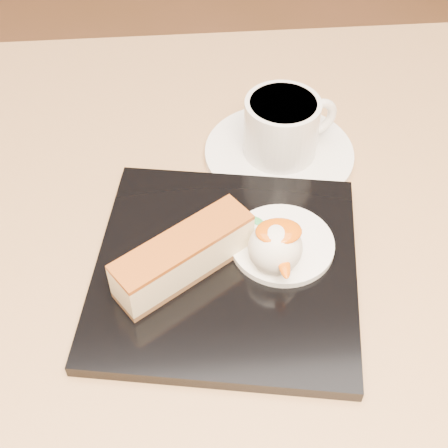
{
  "coord_description": "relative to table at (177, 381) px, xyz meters",
  "views": [
    {
      "loc": [
        0.02,
        -0.31,
        1.15
      ],
      "look_at": [
        0.05,
        0.04,
        0.76
      ],
      "focal_mm": 50.0,
      "sensor_mm": 36.0,
      "label": 1
    }
  ],
  "objects": [
    {
      "name": "cheesecake",
      "position": [
        0.02,
        0.01,
        0.19
      ],
      "size": [
        0.12,
        0.1,
        0.04
      ],
      "rotation": [
        0.0,
        0.0,
        0.6
      ],
      "color": "brown",
      "rests_on": "dessert_plate"
    },
    {
      "name": "saucer",
      "position": [
        0.12,
        0.16,
        0.16
      ],
      "size": [
        0.15,
        0.15,
        0.01
      ],
      "primitive_type": "cylinder",
      "color": "white",
      "rests_on": "table"
    },
    {
      "name": "mango_sauce",
      "position": [
        0.09,
        0.01,
        0.21
      ],
      "size": [
        0.04,
        0.03,
        0.01
      ],
      "primitive_type": "ellipsoid",
      "color": "#DE5A07",
      "rests_on": "ice_cream_scoop"
    },
    {
      "name": "mint_sprig",
      "position": [
        0.07,
        0.06,
        0.17
      ],
      "size": [
        0.03,
        0.02,
        0.0
      ],
      "color": "green",
      "rests_on": "cream_smear"
    },
    {
      "name": "dessert_plate",
      "position": [
        0.05,
        0.02,
        0.16
      ],
      "size": [
        0.26,
        0.26,
        0.01
      ],
      "primitive_type": "cube",
      "rotation": [
        0.0,
        0.0,
        -0.18
      ],
      "color": "black",
      "rests_on": "table"
    },
    {
      "name": "ice_cream_scoop",
      "position": [
        0.09,
        0.01,
        0.19
      ],
      "size": [
        0.05,
        0.05,
        0.05
      ],
      "primitive_type": "sphere",
      "color": "white",
      "rests_on": "cream_smear"
    },
    {
      "name": "coffee_cup",
      "position": [
        0.12,
        0.16,
        0.2
      ],
      "size": [
        0.1,
        0.07,
        0.06
      ],
      "rotation": [
        0.0,
        0.0,
        0.32
      ],
      "color": "white",
      "rests_on": "saucer"
    },
    {
      "name": "cream_smear",
      "position": [
        0.1,
        0.03,
        0.17
      ],
      "size": [
        0.09,
        0.09,
        0.01
      ],
      "primitive_type": "cylinder",
      "color": "white",
      "rests_on": "dessert_plate"
    },
    {
      "name": "table",
      "position": [
        0.0,
        0.0,
        0.0
      ],
      "size": [
        0.8,
        0.8,
        0.72
      ],
      "color": "black",
      "rests_on": "ground"
    }
  ]
}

